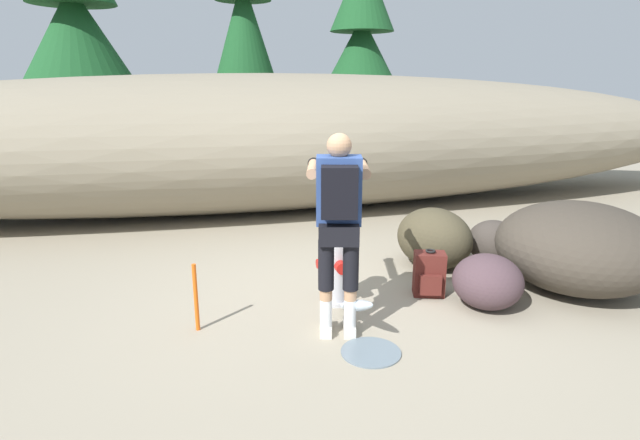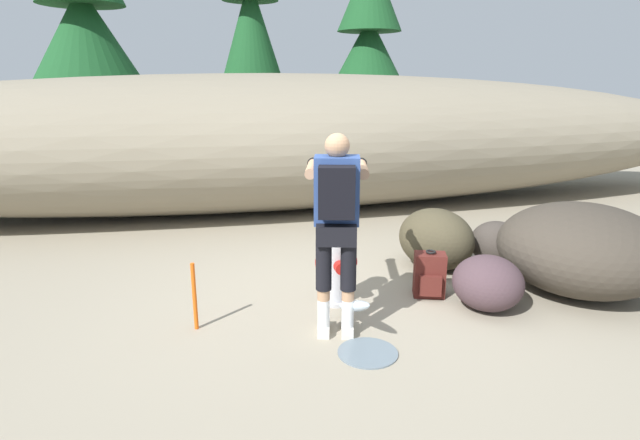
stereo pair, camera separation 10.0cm
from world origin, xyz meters
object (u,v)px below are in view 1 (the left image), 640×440
object	(u,v)px
fire_hydrant	(337,267)
utility_worker	(339,210)
boulder_small	(488,281)
boulder_mid	(434,238)
spare_backpack	(429,274)
boulder_outlier	(494,242)
survey_stake	(196,298)
boulder_large	(578,247)

from	to	relation	value
fire_hydrant	utility_worker	distance (m)	0.89
fire_hydrant	boulder_small	size ratio (longest dim) A/B	1.18
fire_hydrant	boulder_mid	bearing A→B (deg)	26.30
boulder_mid	boulder_small	bearing A→B (deg)	-89.95
spare_backpack	boulder_mid	xyz separation A→B (m)	(0.40, 0.72, 0.13)
boulder_mid	boulder_outlier	distance (m)	0.75
survey_stake	boulder_outlier	bearing A→B (deg)	13.93
spare_backpack	boulder_outlier	distance (m)	1.32
utility_worker	boulder_outlier	bearing A→B (deg)	-47.93
boulder_large	boulder_outlier	xyz separation A→B (m)	(-0.37, 0.88, -0.20)
boulder_large	boulder_small	world-z (taller)	boulder_large
spare_backpack	survey_stake	world-z (taller)	survey_stake
spare_backpack	boulder_small	xyz separation A→B (m)	(0.41, -0.39, 0.04)
boulder_large	survey_stake	world-z (taller)	boulder_large
boulder_outlier	boulder_mid	bearing A→B (deg)	174.99
fire_hydrant	boulder_large	size ratio (longest dim) A/B	0.49
fire_hydrant	boulder_small	bearing A→B (deg)	-18.16
spare_backpack	boulder_outlier	bearing A→B (deg)	138.13
utility_worker	boulder_large	bearing A→B (deg)	-69.31
utility_worker	boulder_mid	size ratio (longest dim) A/B	1.80
boulder_mid	boulder_outlier	size ratio (longest dim) A/B	1.51
boulder_large	boulder_mid	distance (m)	1.46
boulder_outlier	spare_backpack	bearing A→B (deg)	-150.34
utility_worker	survey_stake	distance (m)	1.42
fire_hydrant	boulder_large	world-z (taller)	boulder_large
utility_worker	boulder_outlier	world-z (taller)	utility_worker
fire_hydrant	boulder_mid	distance (m)	1.50
fire_hydrant	utility_worker	size ratio (longest dim) A/B	0.47
spare_backpack	boulder_outlier	world-z (taller)	boulder_outlier
spare_backpack	survey_stake	xyz separation A→B (m)	(-2.25, -0.19, 0.08)
utility_worker	boulder_mid	xyz separation A→B (m)	(1.49, 1.19, -0.72)
boulder_mid	boulder_small	xyz separation A→B (m)	(0.00, -1.10, -0.09)
fire_hydrant	boulder_mid	xyz separation A→B (m)	(1.34, 0.66, -0.02)
boulder_mid	boulder_outlier	world-z (taller)	boulder_mid
spare_backpack	boulder_outlier	size ratio (longest dim) A/B	0.76
utility_worker	boulder_mid	bearing A→B (deg)	-36.07
fire_hydrant	spare_backpack	distance (m)	0.95
spare_backpack	boulder_large	xyz separation A→B (m)	(1.51, -0.23, 0.24)
survey_stake	spare_backpack	bearing A→B (deg)	4.85
utility_worker	survey_stake	size ratio (longest dim) A/B	2.79
boulder_large	boulder_mid	world-z (taller)	boulder_large
spare_backpack	boulder_large	world-z (taller)	boulder_large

